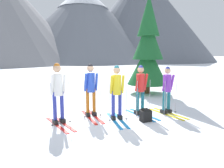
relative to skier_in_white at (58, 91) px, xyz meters
The scene contains 9 objects.
ground_plane 1.88m from the skier_in_white, ahead, with size 400.00×400.00×0.00m, color white.
skier_in_white is the anchor object (origin of this frame).
skier_in_blue 1.15m from the skier_in_white, 18.99° to the left, with size 0.61×1.63×1.75m.
skier_in_yellow 1.76m from the skier_in_white, ahead, with size 0.61×1.60×1.72m.
skier_in_red 2.72m from the skier_in_white, ahead, with size 0.60×1.59×1.69m.
skier_in_purple 3.63m from the skier_in_white, ahead, with size 0.60×1.60×1.64m.
pine_tree_near 6.09m from the skier_in_white, 33.72° to the left, with size 2.09×2.09×5.06m.
backpack_on_snow_front 2.75m from the skier_in_white, 15.98° to the right, with size 0.33×0.28×0.38m.
mountain_ridge_distant 53.66m from the skier_in_white, 83.02° to the left, with size 98.78×58.59×27.51m.
Camera 1 is at (-2.19, -6.00, 2.04)m, focal length 32.50 mm.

